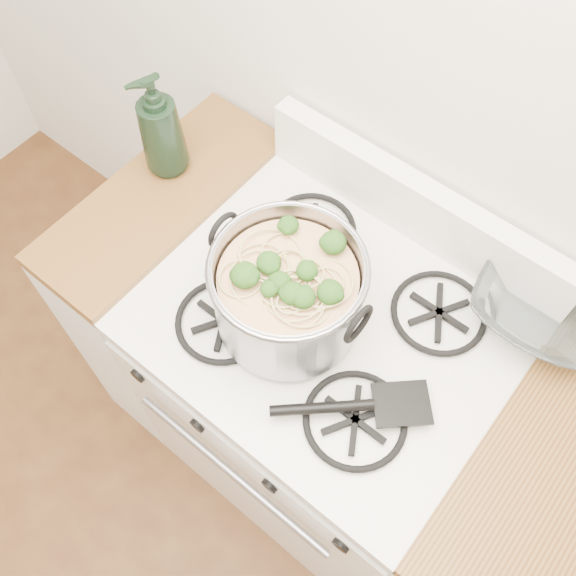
{
  "coord_description": "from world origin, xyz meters",
  "views": [
    {
      "loc": [
        0.32,
        0.73,
        2.11
      ],
      "look_at": [
        -0.07,
        1.2,
        1.04
      ],
      "focal_mm": 40.0,
      "sensor_mm": 36.0,
      "label": 1
    }
  ],
  "objects_px": {
    "stock_pot": "(288,293)",
    "bottle": "(160,125)",
    "glass_bowl": "(540,308)",
    "spatula": "(402,403)",
    "gas_range": "(320,397)"
  },
  "relations": [
    {
      "from": "gas_range",
      "to": "stock_pot",
      "type": "xyz_separation_m",
      "value": [
        -0.07,
        -0.06,
        0.58
      ]
    },
    {
      "from": "stock_pot",
      "to": "bottle",
      "type": "distance_m",
      "value": 0.5
    },
    {
      "from": "glass_bowl",
      "to": "spatula",
      "type": "bearing_deg",
      "value": -107.12
    },
    {
      "from": "gas_range",
      "to": "spatula",
      "type": "bearing_deg",
      "value": -17.18
    },
    {
      "from": "stock_pot",
      "to": "bottle",
      "type": "relative_size",
      "value": 1.23
    },
    {
      "from": "spatula",
      "to": "glass_bowl",
      "type": "height_order",
      "value": "glass_bowl"
    },
    {
      "from": "gas_range",
      "to": "stock_pot",
      "type": "bearing_deg",
      "value": -140.09
    },
    {
      "from": "gas_range",
      "to": "spatula",
      "type": "xyz_separation_m",
      "value": [
        0.22,
        -0.07,
        0.5
      ]
    },
    {
      "from": "stock_pot",
      "to": "glass_bowl",
      "type": "relative_size",
      "value": 3.01
    },
    {
      "from": "spatula",
      "to": "stock_pot",
      "type": "bearing_deg",
      "value": -135.18
    },
    {
      "from": "spatula",
      "to": "glass_bowl",
      "type": "distance_m",
      "value": 0.36
    },
    {
      "from": "spatula",
      "to": "bottle",
      "type": "xyz_separation_m",
      "value": [
        -0.77,
        0.15,
        0.12
      ]
    },
    {
      "from": "glass_bowl",
      "to": "stock_pot",
      "type": "bearing_deg",
      "value": -139.84
    },
    {
      "from": "spatula",
      "to": "gas_range",
      "type": "bearing_deg",
      "value": -150.05
    },
    {
      "from": "gas_range",
      "to": "stock_pot",
      "type": "relative_size",
      "value": 2.77
    }
  ]
}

